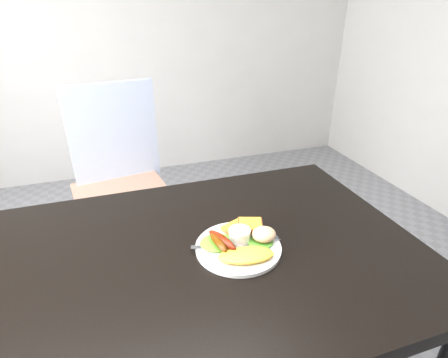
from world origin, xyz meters
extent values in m
cube|color=silver|center=(0.00, 2.25, 1.35)|extent=(4.00, 0.04, 2.70)
cube|color=black|center=(0.00, 0.00, 0.73)|extent=(1.20, 0.80, 0.04)
cube|color=#A1755F|center=(-0.16, 0.93, 0.45)|extent=(0.52, 0.52, 0.05)
imported|color=navy|center=(-0.08, 0.72, 0.71)|extent=(0.59, 0.49, 1.42)
cylinder|color=white|center=(0.11, -0.02, 0.76)|extent=(0.23, 0.23, 0.01)
ellipsoid|color=#419220|center=(0.06, 0.00, 0.77)|extent=(0.10, 0.09, 0.01)
ellipsoid|color=#3C9123|center=(0.17, -0.03, 0.77)|extent=(0.08, 0.07, 0.01)
ellipsoid|color=yellow|center=(0.11, -0.08, 0.77)|extent=(0.15, 0.09, 0.02)
ellipsoid|color=#5A300C|center=(0.05, -0.02, 0.78)|extent=(0.04, 0.09, 0.02)
ellipsoid|color=#6A1101|center=(0.07, -0.01, 0.78)|extent=(0.06, 0.11, 0.03)
cylinder|color=white|center=(0.12, 0.00, 0.78)|extent=(0.07, 0.07, 0.03)
cube|color=olive|center=(0.13, 0.04, 0.77)|extent=(0.09, 0.09, 0.01)
cube|color=brown|center=(0.16, 0.03, 0.78)|extent=(0.09, 0.09, 0.01)
ellipsoid|color=beige|center=(0.18, -0.03, 0.79)|extent=(0.07, 0.07, 0.03)
cube|color=#ADAFB7|center=(0.07, -0.02, 0.76)|extent=(0.18, 0.07, 0.00)
camera|label=1|loc=(-0.16, -0.72, 1.33)|focal=28.00mm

